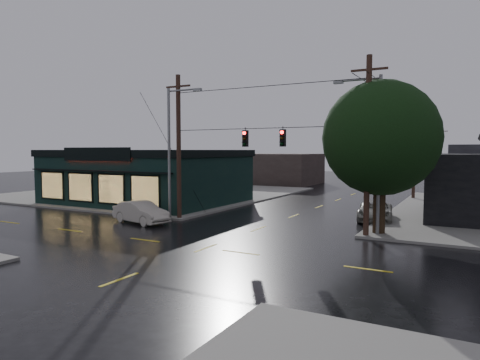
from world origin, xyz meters
The scene contains 15 objects.
ground_plane centered at (0.00, 0.00, 0.00)m, with size 160.00×160.00×0.00m, color black.
sidewalk_nw centered at (-20.00, 20.00, 0.07)m, with size 28.00×28.00×0.15m, color gray.
pizza_shop centered at (-15.00, 12.94, 2.56)m, with size 16.30×12.34×4.90m.
corner_tree centered at (7.00, 7.56, 5.60)m, with size 6.61×6.61×8.78m.
utility_pole_nw centered at (-6.50, 6.50, 0.00)m, with size 2.00×0.32×10.15m, color black, non-canonical shape.
utility_pole_ne centered at (6.50, 6.50, 0.00)m, with size 2.00×0.32×10.15m, color black, non-canonical shape.
utility_pole_far_a centered at (6.50, 28.00, 0.00)m, with size 2.00×0.32×9.65m, color black, non-canonical shape.
utility_pole_far_b centered at (6.50, 48.00, 0.00)m, with size 2.00×0.32×9.15m, color black, non-canonical shape.
utility_pole_far_c centered at (6.50, 68.00, 0.00)m, with size 2.00×0.32×9.15m, color black, non-canonical shape.
span_signal_assembly centered at (0.10, 6.50, 5.70)m, with size 13.00×0.48×1.23m.
streetlight_nw centered at (-6.80, 5.80, 0.00)m, with size 5.40×0.30×9.15m, color gray, non-canonical shape.
streetlight_ne centered at (7.00, 7.20, 0.00)m, with size 5.40×0.30×9.15m, color gray, non-canonical shape.
bg_building_west centered at (-14.00, 40.00, 2.20)m, with size 12.00×10.00×4.40m, color #322825.
sedan_cream centered at (-7.88, 4.07, 0.74)m, with size 1.58×4.52×1.49m, color #B3AD9D.
suv_silver centered at (5.79, 12.71, 0.68)m, with size 2.26×4.90×1.36m, color #9F9E93.
Camera 1 is at (11.69, -17.81, 4.93)m, focal length 32.00 mm.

